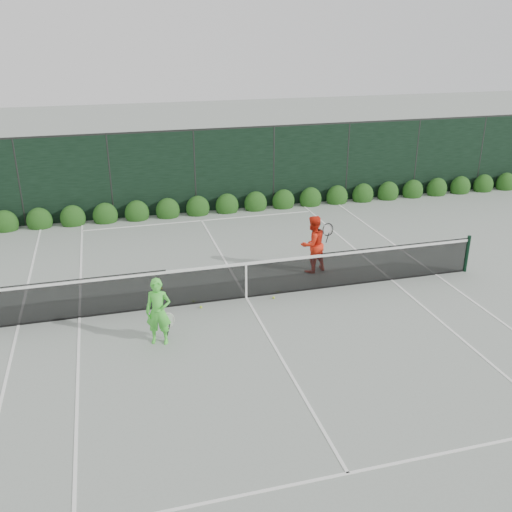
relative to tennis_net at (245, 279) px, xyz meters
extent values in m
plane|color=gray|center=(0.02, 0.00, -0.53)|extent=(80.00, 80.00, 0.00)
cylinder|color=black|center=(6.42, 0.00, 0.00)|extent=(0.10, 0.10, 1.07)
cube|color=black|center=(-4.18, 0.00, -0.02)|extent=(4.40, 0.01, 1.02)
cube|color=black|center=(0.02, 0.00, -0.05)|extent=(4.00, 0.01, 0.96)
cube|color=black|center=(4.22, 0.00, -0.02)|extent=(4.40, 0.01, 1.02)
cube|color=white|center=(0.02, 0.00, 0.41)|extent=(12.80, 0.03, 0.07)
cube|color=black|center=(0.02, 0.00, -0.51)|extent=(12.80, 0.02, 0.04)
cube|color=white|center=(0.02, 0.00, -0.07)|extent=(0.05, 0.03, 0.91)
imported|color=#4DDA40|center=(-2.35, -1.64, 0.23)|extent=(0.64, 0.51, 1.52)
torus|color=beige|center=(-2.15, -1.54, -0.07)|extent=(0.30, 0.07, 0.30)
cylinder|color=black|center=(-2.15, -1.54, -0.31)|extent=(0.10, 0.03, 0.30)
imported|color=red|center=(2.24, 1.15, 0.29)|extent=(0.96, 0.85, 1.64)
torus|color=black|center=(2.59, 0.95, 0.76)|extent=(0.30, 0.06, 0.30)
cylinder|color=black|center=(2.59, 0.95, 0.52)|extent=(0.10, 0.03, 0.30)
cube|color=white|center=(-5.46, 0.00, -0.53)|extent=(0.06, 23.77, 0.01)
cube|color=white|center=(5.51, 0.00, -0.53)|extent=(0.06, 23.77, 0.01)
cube|color=white|center=(-4.09, 0.00, -0.53)|extent=(0.06, 23.77, 0.01)
cube|color=white|center=(4.14, 0.00, -0.53)|extent=(0.06, 23.77, 0.01)
cube|color=white|center=(0.02, 11.88, -0.53)|extent=(11.03, 0.06, 0.01)
cube|color=white|center=(0.02, 6.40, -0.53)|extent=(8.23, 0.06, 0.01)
cube|color=white|center=(0.02, -6.40, -0.53)|extent=(8.23, 0.06, 0.01)
cube|color=white|center=(0.02, 0.00, -0.53)|extent=(0.06, 12.80, 0.01)
cube|color=black|center=(0.02, 7.50, 0.97)|extent=(32.00, 0.06, 3.00)
cube|color=#262826|center=(0.02, 7.50, 2.50)|extent=(32.00, 0.06, 0.06)
cylinder|color=#262826|center=(-5.98, 7.50, 0.97)|extent=(0.08, 0.08, 3.00)
cylinder|color=#262826|center=(-2.98, 7.50, 0.97)|extent=(0.08, 0.08, 3.00)
cylinder|color=#262826|center=(0.02, 7.50, 0.97)|extent=(0.08, 0.08, 3.00)
cylinder|color=#262826|center=(3.02, 7.50, 0.97)|extent=(0.08, 0.08, 3.00)
cylinder|color=#262826|center=(6.02, 7.50, 0.97)|extent=(0.08, 0.08, 3.00)
cylinder|color=#262826|center=(9.02, 7.50, 0.97)|extent=(0.08, 0.08, 3.00)
cylinder|color=#262826|center=(12.02, 7.50, 0.97)|extent=(0.08, 0.08, 3.00)
ellipsoid|color=#173C10|center=(-6.58, 7.15, -0.30)|extent=(0.86, 0.65, 0.94)
ellipsoid|color=#173C10|center=(-5.48, 7.15, -0.30)|extent=(0.86, 0.65, 0.94)
ellipsoid|color=#173C10|center=(-4.38, 7.15, -0.30)|extent=(0.86, 0.65, 0.94)
ellipsoid|color=#173C10|center=(-3.28, 7.15, -0.30)|extent=(0.86, 0.65, 0.94)
ellipsoid|color=#173C10|center=(-2.18, 7.15, -0.30)|extent=(0.86, 0.65, 0.94)
ellipsoid|color=#173C10|center=(-1.08, 7.15, -0.30)|extent=(0.86, 0.65, 0.94)
ellipsoid|color=#173C10|center=(0.02, 7.15, -0.30)|extent=(0.86, 0.65, 0.94)
ellipsoid|color=#173C10|center=(1.12, 7.15, -0.30)|extent=(0.86, 0.65, 0.94)
ellipsoid|color=#173C10|center=(2.22, 7.15, -0.30)|extent=(0.86, 0.65, 0.94)
ellipsoid|color=#173C10|center=(3.32, 7.15, -0.30)|extent=(0.86, 0.65, 0.94)
ellipsoid|color=#173C10|center=(4.42, 7.15, -0.30)|extent=(0.86, 0.65, 0.94)
ellipsoid|color=#173C10|center=(5.52, 7.15, -0.30)|extent=(0.86, 0.65, 0.94)
ellipsoid|color=#173C10|center=(6.62, 7.15, -0.30)|extent=(0.86, 0.65, 0.94)
ellipsoid|color=#173C10|center=(7.72, 7.15, -0.30)|extent=(0.86, 0.65, 0.94)
ellipsoid|color=#173C10|center=(8.82, 7.15, -0.30)|extent=(0.86, 0.65, 0.94)
ellipsoid|color=#173C10|center=(9.92, 7.15, -0.30)|extent=(0.86, 0.65, 0.94)
ellipsoid|color=#173C10|center=(11.02, 7.15, -0.30)|extent=(0.86, 0.65, 0.94)
ellipsoid|color=#173C10|center=(12.12, 7.15, -0.30)|extent=(0.86, 0.65, 0.94)
ellipsoid|color=#173C10|center=(13.22, 7.15, -0.30)|extent=(0.86, 0.65, 0.94)
sphere|color=#B2D72F|center=(0.68, -0.25, -0.50)|extent=(0.07, 0.07, 0.07)
sphere|color=#B2D72F|center=(-2.02, 1.07, -0.50)|extent=(0.07, 0.07, 0.07)
sphere|color=#B2D72F|center=(0.88, 0.05, -0.50)|extent=(0.07, 0.07, 0.07)
sphere|color=#B2D72F|center=(-1.33, 0.08, -0.50)|extent=(0.07, 0.07, 0.07)
sphere|color=#B2D72F|center=(0.16, 0.53, -0.50)|extent=(0.07, 0.07, 0.07)
sphere|color=#B2D72F|center=(-1.20, -0.28, -0.50)|extent=(0.07, 0.07, 0.07)
camera|label=1|loc=(-3.20, -12.72, 5.98)|focal=40.00mm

